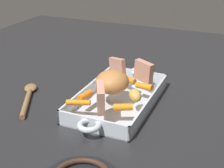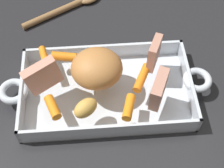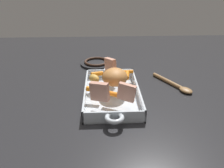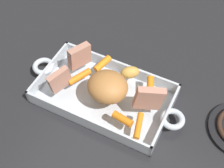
{
  "view_description": "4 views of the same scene",
  "coord_description": "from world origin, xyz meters",
  "px_view_note": "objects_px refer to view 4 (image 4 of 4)",
  "views": [
    {
      "loc": [
        -0.85,
        -0.34,
        0.49
      ],
      "look_at": [
        -0.01,
        0.02,
        0.07
      ],
      "focal_mm": 51.43,
      "sensor_mm": 36.0,
      "label": 1
    },
    {
      "loc": [
        -0.02,
        -0.41,
        0.64
      ],
      "look_at": [
        0.01,
        -0.02,
        0.06
      ],
      "focal_mm": 52.73,
      "sensor_mm": 36.0,
      "label": 2
    },
    {
      "loc": [
        0.86,
        -0.04,
        0.48
      ],
      "look_at": [
        0.02,
        0.0,
        0.07
      ],
      "focal_mm": 38.11,
      "sensor_mm": 36.0,
      "label": 3
    },
    {
      "loc": [
        -0.25,
        0.45,
        0.74
      ],
      "look_at": [
        -0.02,
        -0.0,
        0.08
      ],
      "focal_mm": 49.99,
      "sensor_mm": 36.0,
      "label": 4
    }
  ],
  "objects_px": {
    "roast_slice_outer": "(60,80)",
    "baby_carrot_center_right": "(80,76)",
    "baby_carrot_short": "(150,85)",
    "potato_golden_small": "(130,72)",
    "roast_slice_thick": "(79,56)",
    "roast_slice_thin": "(149,98)",
    "pork_roast": "(108,87)",
    "baby_carrot_southeast": "(139,126)",
    "baby_carrot_long": "(123,119)",
    "roasting_dish": "(104,95)",
    "baby_carrot_northwest": "(103,64)"
  },
  "relations": [
    {
      "from": "roast_slice_thick",
      "to": "baby_carrot_center_right",
      "type": "height_order",
      "value": "roast_slice_thick"
    },
    {
      "from": "pork_roast",
      "to": "baby_carrot_short",
      "type": "height_order",
      "value": "pork_roast"
    },
    {
      "from": "roast_slice_outer",
      "to": "roast_slice_thin",
      "type": "distance_m",
      "value": 0.25
    },
    {
      "from": "roast_slice_thick",
      "to": "baby_carrot_northwest",
      "type": "bearing_deg",
      "value": -159.49
    },
    {
      "from": "pork_roast",
      "to": "roast_slice_thin",
      "type": "relative_size",
      "value": 1.51
    },
    {
      "from": "roasting_dish",
      "to": "potato_golden_small",
      "type": "bearing_deg",
      "value": -122.82
    },
    {
      "from": "roast_slice_outer",
      "to": "baby_carrot_center_right",
      "type": "height_order",
      "value": "roast_slice_outer"
    },
    {
      "from": "baby_carrot_southeast",
      "to": "roast_slice_thick",
      "type": "bearing_deg",
      "value": -26.27
    },
    {
      "from": "pork_roast",
      "to": "roast_slice_thick",
      "type": "bearing_deg",
      "value": -26.69
    },
    {
      "from": "roast_slice_thin",
      "to": "baby_carrot_long",
      "type": "relative_size",
      "value": 1.31
    },
    {
      "from": "pork_roast",
      "to": "baby_carrot_southeast",
      "type": "bearing_deg",
      "value": 154.18
    },
    {
      "from": "pork_roast",
      "to": "potato_golden_small",
      "type": "height_order",
      "value": "pork_roast"
    },
    {
      "from": "roasting_dish",
      "to": "baby_carrot_short",
      "type": "relative_size",
      "value": 8.78
    },
    {
      "from": "roast_slice_outer",
      "to": "baby_carrot_southeast",
      "type": "relative_size",
      "value": 0.9
    },
    {
      "from": "baby_carrot_center_right",
      "to": "baby_carrot_southeast",
      "type": "height_order",
      "value": "same"
    },
    {
      "from": "roast_slice_thick",
      "to": "baby_carrot_center_right",
      "type": "relative_size",
      "value": 0.95
    },
    {
      "from": "baby_carrot_short",
      "to": "potato_golden_small",
      "type": "distance_m",
      "value": 0.07
    },
    {
      "from": "baby_carrot_northwest",
      "to": "baby_carrot_southeast",
      "type": "height_order",
      "value": "baby_carrot_northwest"
    },
    {
      "from": "pork_roast",
      "to": "roast_slice_outer",
      "type": "xyz_separation_m",
      "value": [
        0.13,
        0.04,
        -0.0
      ]
    },
    {
      "from": "baby_carrot_southeast",
      "to": "baby_carrot_long",
      "type": "bearing_deg",
      "value": 2.14
    },
    {
      "from": "roast_slice_thin",
      "to": "baby_carrot_northwest",
      "type": "relative_size",
      "value": 1.25
    },
    {
      "from": "potato_golden_small",
      "to": "pork_roast",
      "type": "bearing_deg",
      "value": 72.23
    },
    {
      "from": "baby_carrot_center_right",
      "to": "potato_golden_small",
      "type": "relative_size",
      "value": 1.33
    },
    {
      "from": "roast_slice_thick",
      "to": "baby_carrot_southeast",
      "type": "height_order",
      "value": "roast_slice_thick"
    },
    {
      "from": "roast_slice_outer",
      "to": "roasting_dish",
      "type": "bearing_deg",
      "value": -156.02
    },
    {
      "from": "baby_carrot_long",
      "to": "potato_golden_small",
      "type": "bearing_deg",
      "value": -72.51
    },
    {
      "from": "potato_golden_small",
      "to": "roasting_dish",
      "type": "bearing_deg",
      "value": 57.18
    },
    {
      "from": "roasting_dish",
      "to": "pork_roast",
      "type": "height_order",
      "value": "pork_roast"
    },
    {
      "from": "roast_slice_thick",
      "to": "baby_carrot_long",
      "type": "relative_size",
      "value": 1.22
    },
    {
      "from": "baby_carrot_southeast",
      "to": "potato_golden_small",
      "type": "height_order",
      "value": "potato_golden_small"
    },
    {
      "from": "roasting_dish",
      "to": "baby_carrot_center_right",
      "type": "height_order",
      "value": "baby_carrot_center_right"
    },
    {
      "from": "baby_carrot_short",
      "to": "baby_carrot_center_right",
      "type": "distance_m",
      "value": 0.2
    },
    {
      "from": "roasting_dish",
      "to": "baby_carrot_center_right",
      "type": "distance_m",
      "value": 0.09
    },
    {
      "from": "roast_slice_outer",
      "to": "baby_carrot_short",
      "type": "xyz_separation_m",
      "value": [
        -0.22,
        -0.11,
        -0.02
      ]
    },
    {
      "from": "baby_carrot_long",
      "to": "potato_golden_small",
      "type": "relative_size",
      "value": 1.04
    },
    {
      "from": "roast_slice_outer",
      "to": "baby_carrot_southeast",
      "type": "bearing_deg",
      "value": 175.08
    },
    {
      "from": "potato_golden_small",
      "to": "baby_carrot_center_right",
      "type": "bearing_deg",
      "value": 28.99
    },
    {
      "from": "roast_slice_outer",
      "to": "baby_carrot_center_right",
      "type": "distance_m",
      "value": 0.06
    },
    {
      "from": "baby_carrot_center_right",
      "to": "roast_slice_thick",
      "type": "bearing_deg",
      "value": -59.82
    },
    {
      "from": "roast_slice_thick",
      "to": "roast_slice_outer",
      "type": "bearing_deg",
      "value": 86.94
    },
    {
      "from": "roast_slice_thin",
      "to": "potato_golden_small",
      "type": "relative_size",
      "value": 1.36
    },
    {
      "from": "roast_slice_thin",
      "to": "pork_roast",
      "type": "bearing_deg",
      "value": 6.62
    },
    {
      "from": "roast_slice_thin",
      "to": "potato_golden_small",
      "type": "distance_m",
      "value": 0.11
    },
    {
      "from": "baby_carrot_southeast",
      "to": "pork_roast",
      "type": "bearing_deg",
      "value": -25.82
    },
    {
      "from": "pork_roast",
      "to": "baby_carrot_long",
      "type": "xyz_separation_m",
      "value": [
        -0.07,
        0.06,
        -0.03
      ]
    },
    {
      "from": "roasting_dish",
      "to": "potato_golden_small",
      "type": "distance_m",
      "value": 0.1
    },
    {
      "from": "roast_slice_thick",
      "to": "baby_carrot_southeast",
      "type": "relative_size",
      "value": 0.96
    },
    {
      "from": "baby_carrot_northwest",
      "to": "baby_carrot_short",
      "type": "bearing_deg",
      "value": 175.81
    },
    {
      "from": "roasting_dish",
      "to": "potato_golden_small",
      "type": "relative_size",
      "value": 8.82
    },
    {
      "from": "roast_slice_thick",
      "to": "baby_carrot_southeast",
      "type": "distance_m",
      "value": 0.27
    }
  ]
}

